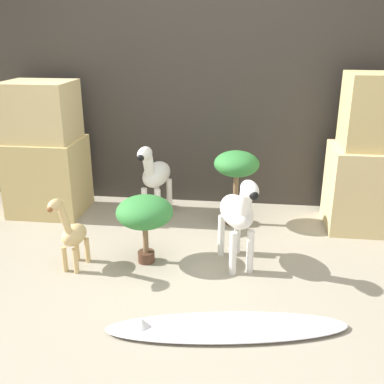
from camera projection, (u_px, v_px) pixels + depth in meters
The scene contains 10 objects.
ground_plane at pixel (180, 294), 2.77m from camera, with size 14.00×14.00×0.00m, color #9E937F.
wall_back at pixel (207, 82), 3.91m from camera, with size 6.40×0.08×2.20m.
rock_pillar_left at pixel (45, 152), 3.85m from camera, with size 0.61×0.52×1.14m.
rock_pillar_right at pixel (371, 161), 3.53m from camera, with size 0.61×0.52×1.23m.
zebra_right at pixel (238, 213), 2.97m from camera, with size 0.32×0.55×0.68m.
zebra_left at pixel (155, 175), 3.73m from camera, with size 0.26×0.55×0.68m.
giraffe_figurine at pixel (72, 233), 2.97m from camera, with size 0.17×0.37×0.56m.
potted_palm_front at pixel (236, 169), 3.61m from camera, with size 0.36×0.36×0.62m.
potted_palm_back at pixel (145, 214), 3.03m from camera, with size 0.39×0.39×0.48m.
surfboard at pixel (225, 327), 2.43m from camera, with size 1.35×0.48×0.09m.
Camera 1 is at (0.37, -2.36, 1.55)m, focal length 42.00 mm.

